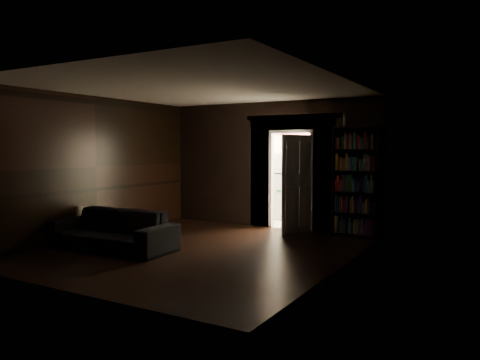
% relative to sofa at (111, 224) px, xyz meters
% --- Properties ---
extents(ground, '(5.50, 5.50, 0.00)m').
position_rel_sofa_xyz_m(ground, '(1.40, 0.70, -0.45)').
color(ground, black).
rests_on(ground, ground).
extents(room_walls, '(5.02, 5.61, 2.84)m').
position_rel_sofa_xyz_m(room_walls, '(1.39, 1.77, 1.23)').
color(room_walls, black).
rests_on(room_walls, ground).
extents(kitchen_alcove, '(2.20, 1.80, 2.60)m').
position_rel_sofa_xyz_m(kitchen_alcove, '(1.90, 4.57, 0.76)').
color(kitchen_alcove, beige).
rests_on(kitchen_alcove, ground).
extents(sofa, '(2.36, 1.08, 0.90)m').
position_rel_sofa_xyz_m(sofa, '(0.00, 0.00, 0.00)').
color(sofa, black).
rests_on(sofa, ground).
extents(bookshelf, '(0.93, 0.41, 2.20)m').
position_rel_sofa_xyz_m(bookshelf, '(3.40, 3.25, 0.65)').
color(bookshelf, black).
rests_on(bookshelf, ground).
extents(refrigerator, '(0.82, 0.77, 1.65)m').
position_rel_sofa_xyz_m(refrigerator, '(1.30, 4.81, 0.38)').
color(refrigerator, silver).
rests_on(refrigerator, ground).
extents(door, '(0.34, 0.81, 2.05)m').
position_rel_sofa_xyz_m(door, '(2.22, 3.03, 0.58)').
color(door, white).
rests_on(door, ground).
extents(figurine, '(0.11, 0.11, 0.27)m').
position_rel_sofa_xyz_m(figurine, '(3.15, 3.24, 1.88)').
color(figurine, white).
rests_on(figurine, bookshelf).
extents(bottles, '(0.68, 0.18, 0.27)m').
position_rel_sofa_xyz_m(bottles, '(1.40, 4.84, 1.34)').
color(bottles, black).
rests_on(bottles, refrigerator).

